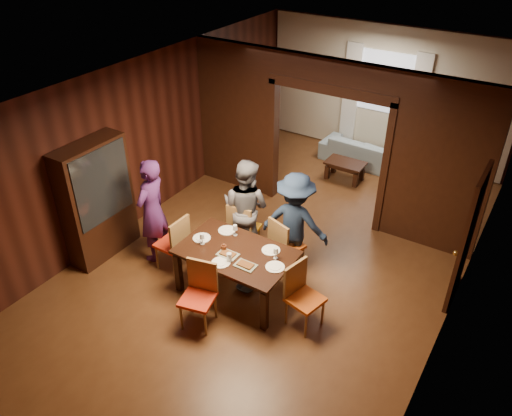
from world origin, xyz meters
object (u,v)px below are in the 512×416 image
Objects in this scene: sofa at (366,152)px; dining_table at (237,271)px; chair_near at (197,297)px; person_purple at (152,211)px; chair_left at (172,242)px; chair_right at (305,298)px; coffee_table at (345,171)px; person_navy at (295,222)px; chair_far_l at (245,227)px; person_grey at (246,208)px; hutch at (97,201)px; chair_far_r at (287,244)px.

dining_table reaches higher than sofa.
person_purple is at bearing 137.48° from chair_near.
chair_right is (2.38, -0.01, 0.00)m from chair_left.
person_navy is at bearing -81.66° from coffee_table.
chair_right is 1.90m from chair_far_l.
person_grey is at bearing -97.15° from coffee_table.
person_purple is 0.90m from hutch.
hutch is at bearing -118.21° from coffee_table.
chair_near reaches higher than coffee_table.
chair_far_r is (-0.81, 0.94, 0.00)m from chair_right.
person_navy is 1.97m from chair_left.
person_grey reaches higher than person_navy.
sofa is 4.14m from chair_far_r.
chair_right is at bearing -73.70° from coffee_table.
chair_far_r is at bearing 174.43° from person_grey.
person_purple reaches higher than sofa.
person_navy reaches higher than dining_table.
coffee_table is 0.40× the size of hutch.
person_purple is 1.07× the size of person_navy.
chair_far_l is at bearing 120.20° from person_purple.
chair_left is at bearing 13.34° from hutch.
dining_table is at bearing 81.99° from person_purple.
chair_far_l is 1.80m from chair_near.
chair_left is (-1.20, -0.05, 0.10)m from dining_table.
sofa reaches higher than coffee_table.
person_grey is 2.13× the size of coffee_table.
person_navy reaches higher than sofa.
person_purple is 0.89× the size of hutch.
person_purple is 1.83× the size of chair_far_r.
chair_right is at bearing 91.19° from chair_left.
chair_far_r is 1.00× the size of chair_near.
person_purple is at bearing -111.17° from coffee_table.
person_grey is at bearing 88.40° from chair_near.
coffee_table is at bearing 151.73° from person_purple.
person_purple is 1.04× the size of person_grey.
chair_left is at bearing 78.38° from sofa.
person_navy reaches higher than chair_near.
sofa is 4.13m from chair_far_l.
chair_right is at bearing -2.93° from dining_table.
chair_right is (1.62, -0.99, -0.37)m from person_grey.
chair_far_r is at bearing 96.64° from sofa.
chair_right is at bearing 146.55° from person_grey.
person_navy is at bearing 68.03° from dining_table.
person_purple is at bearing 17.04° from person_navy.
person_navy is 1.72× the size of chair_left.
person_grey reaches higher than chair_far_r.
person_navy is at bearing -179.90° from chair_far_l.
chair_right reaches higher than coffee_table.
chair_right is 1.00× the size of chair_far_l.
chair_far_r is (0.31, -4.12, 0.20)m from sofa.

